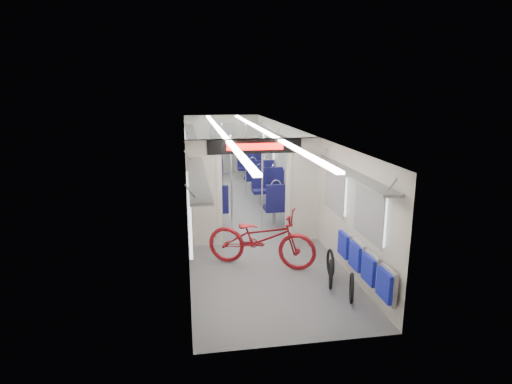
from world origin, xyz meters
TOP-DOWN VIEW (x-y plane):
  - carriage at (0.00, -0.27)m, footprint 12.00×12.02m
  - bicycle at (-0.08, -3.33)m, footprint 2.24×1.57m
  - flip_bench at (1.35, -4.81)m, footprint 0.12×2.10m
  - bike_hoop_a at (1.09, -5.01)m, footprint 0.21×0.49m
  - bike_hoop_b at (0.92, -4.49)m, footprint 0.20×0.51m
  - bike_hoop_c at (1.08, -4.02)m, footprint 0.11×0.52m
  - seat_bay_near_left at (-0.93, 0.23)m, footprint 0.96×2.31m
  - seat_bay_near_right at (0.93, 0.12)m, footprint 0.96×2.33m
  - seat_bay_far_left at (-0.93, 3.61)m, footprint 0.92×2.11m
  - seat_bay_far_right at (0.93, 3.71)m, footprint 0.95×2.25m
  - stanchion_near_left at (-0.41, -1.20)m, footprint 0.04×0.04m
  - stanchion_near_right at (0.32, -1.20)m, footprint 0.04×0.04m
  - stanchion_far_left at (-0.33, 2.06)m, footprint 0.04×0.04m
  - stanchion_far_right at (0.37, 1.91)m, footprint 0.04×0.04m

SIDE VIEW (x-z plane):
  - bike_hoop_a at x=1.09m, z-range -0.03..0.47m
  - bike_hoop_b at x=0.92m, z-range -0.03..0.49m
  - bike_hoop_c at x=1.08m, z-range -0.03..0.49m
  - seat_bay_far_left at x=-0.93m, z-range -0.01..1.10m
  - bicycle at x=-0.08m, z-range 0.00..1.12m
  - seat_bay_far_right at x=0.93m, z-range -0.01..1.14m
  - seat_bay_near_left at x=-0.93m, z-range -0.01..1.16m
  - seat_bay_near_right at x=0.93m, z-range -0.01..1.16m
  - flip_bench at x=1.35m, z-range 0.32..0.84m
  - stanchion_near_left at x=-0.41m, z-range 0.00..2.30m
  - stanchion_near_right at x=0.32m, z-range 0.00..2.30m
  - stanchion_far_left at x=-0.33m, z-range 0.00..2.30m
  - stanchion_far_right at x=0.37m, z-range 0.00..2.30m
  - carriage at x=0.00m, z-range 0.35..2.66m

